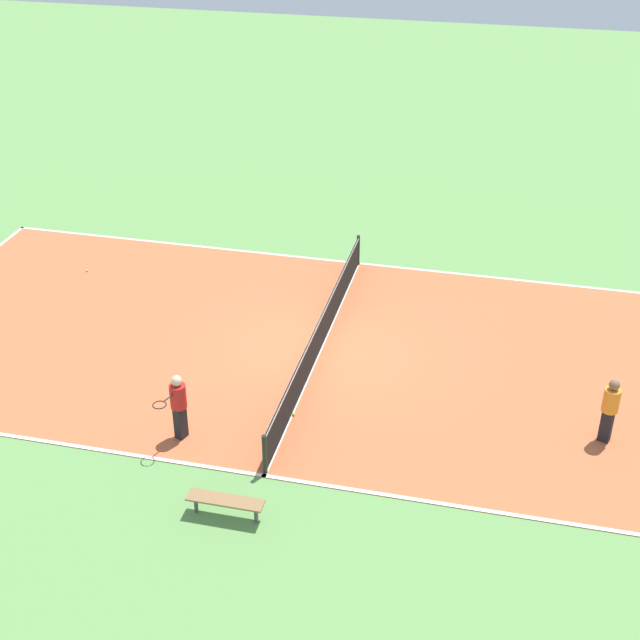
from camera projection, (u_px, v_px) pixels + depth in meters
ground_plane at (320, 350)px, 22.86m from camera, size 80.00×80.00×0.00m
court_surface at (320, 350)px, 22.86m from camera, size 10.26×22.74×0.02m
tennis_net at (320, 333)px, 22.61m from camera, size 10.06×0.10×0.96m
bench at (225, 502)px, 17.36m from camera, size 0.36×1.54×0.45m
player_coach_red at (178, 403)px, 19.26m from camera, size 0.99×0.60×1.61m
player_center_orange at (610, 407)px, 19.18m from camera, size 0.46×0.46×1.58m
tennis_ball_near_net at (87, 270)px, 26.62m from camera, size 0.07×0.07×0.07m
tennis_ball_right_alley at (294, 414)px, 20.38m from camera, size 0.07×0.07×0.07m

